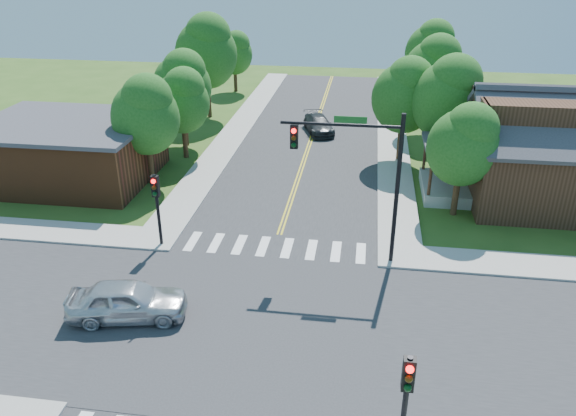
% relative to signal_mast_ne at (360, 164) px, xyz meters
% --- Properties ---
extents(ground, '(100.00, 100.00, 0.00)m').
position_rel_signal_mast_ne_xyz_m(ground, '(-3.91, -5.59, -4.85)').
color(ground, '#305019').
rests_on(ground, ground).
extents(road_ns, '(10.00, 90.00, 0.04)m').
position_rel_signal_mast_ne_xyz_m(road_ns, '(-3.91, -5.59, -4.83)').
color(road_ns, '#2D2D30').
rests_on(road_ns, ground).
extents(road_ew, '(90.00, 10.00, 0.04)m').
position_rel_signal_mast_ne_xyz_m(road_ew, '(-3.91, -5.59, -4.83)').
color(road_ew, '#2D2D30').
rests_on(road_ew, ground).
extents(intersection_patch, '(10.20, 10.20, 0.06)m').
position_rel_signal_mast_ne_xyz_m(intersection_patch, '(-3.91, -5.59, -4.85)').
color(intersection_patch, '#2D2D30').
rests_on(intersection_patch, ground).
extents(sidewalk_ne, '(40.00, 40.00, 0.14)m').
position_rel_signal_mast_ne_xyz_m(sidewalk_ne, '(11.90, 10.23, -4.78)').
color(sidewalk_ne, '#9E9B93').
rests_on(sidewalk_ne, ground).
extents(sidewalk_nw, '(40.00, 40.00, 0.14)m').
position_rel_signal_mast_ne_xyz_m(sidewalk_nw, '(-19.73, 10.23, -4.78)').
color(sidewalk_nw, '#9E9B93').
rests_on(sidewalk_nw, ground).
extents(crosswalk_north, '(8.85, 2.00, 0.01)m').
position_rel_signal_mast_ne_xyz_m(crosswalk_north, '(-3.91, 0.61, -4.80)').
color(crosswalk_north, white).
rests_on(crosswalk_north, ground).
extents(centerline, '(0.30, 90.00, 0.01)m').
position_rel_signal_mast_ne_xyz_m(centerline, '(-3.91, -5.59, -4.80)').
color(centerline, yellow).
rests_on(centerline, ground).
extents(signal_mast_ne, '(5.30, 0.42, 7.20)m').
position_rel_signal_mast_ne_xyz_m(signal_mast_ne, '(0.00, 0.00, 0.00)').
color(signal_mast_ne, black).
rests_on(signal_mast_ne, ground).
extents(signal_pole_se, '(0.34, 0.42, 3.80)m').
position_rel_signal_mast_ne_xyz_m(signal_pole_se, '(1.69, -11.21, -2.19)').
color(signal_pole_se, black).
rests_on(signal_pole_se, ground).
extents(signal_pole_nw, '(0.34, 0.42, 3.80)m').
position_rel_signal_mast_ne_xyz_m(signal_pole_nw, '(-9.51, -0.01, -2.19)').
color(signal_pole_nw, black).
rests_on(signal_pole_nw, ground).
extents(house_ne, '(13.05, 8.80, 7.11)m').
position_rel_signal_mast_ne_xyz_m(house_ne, '(11.19, 8.65, -1.52)').
color(house_ne, '#341F12').
rests_on(house_ne, ground).
extents(building_nw, '(10.40, 8.40, 3.73)m').
position_rel_signal_mast_ne_xyz_m(building_nw, '(-18.11, 7.61, -2.97)').
color(building_nw, brown).
rests_on(building_nw, ground).
extents(tree_e_a, '(3.75, 3.56, 6.37)m').
position_rel_signal_mast_ne_xyz_m(tree_e_a, '(5.31, 5.68, -0.68)').
color(tree_e_a, '#382314').
rests_on(tree_e_a, ground).
extents(tree_e_b, '(4.49, 4.26, 7.63)m').
position_rel_signal_mast_ne_xyz_m(tree_e_b, '(5.15, 12.25, 0.15)').
color(tree_e_b, '#382314').
rests_on(tree_e_b, ground).
extents(tree_e_c, '(4.50, 4.27, 7.64)m').
position_rel_signal_mast_ne_xyz_m(tree_e_c, '(4.96, 20.24, 0.16)').
color(tree_e_c, '#382314').
rests_on(tree_e_c, ground).
extents(tree_e_d, '(4.48, 4.25, 7.61)m').
position_rel_signal_mast_ne_xyz_m(tree_e_d, '(5.51, 29.06, 0.14)').
color(tree_e_d, '#382314').
rests_on(tree_e_d, ground).
extents(tree_w_a, '(4.05, 3.85, 6.89)m').
position_rel_signal_mast_ne_xyz_m(tree_w_a, '(-12.72, 7.51, -0.34)').
color(tree_w_a, '#382314').
rests_on(tree_w_a, ground).
extents(tree_w_b, '(4.15, 3.94, 7.05)m').
position_rel_signal_mast_ne_xyz_m(tree_w_b, '(-12.81, 14.79, -0.23)').
color(tree_w_b, '#382314').
rests_on(tree_w_b, ground).
extents(tree_w_c, '(5.08, 4.82, 8.63)m').
position_rel_signal_mast_ne_xyz_m(tree_w_c, '(-13.07, 22.16, 0.80)').
color(tree_w_c, '#382314').
rests_on(tree_w_c, ground).
extents(tree_w_d, '(3.50, 3.33, 5.96)m').
position_rel_signal_mast_ne_xyz_m(tree_w_d, '(-12.89, 31.25, -0.95)').
color(tree_w_d, '#382314').
rests_on(tree_w_d, ground).
extents(tree_house, '(4.21, 4.00, 7.15)m').
position_rel_signal_mast_ne_xyz_m(tree_house, '(2.57, 13.71, -0.17)').
color(tree_house, '#382314').
rests_on(tree_house, ground).
extents(tree_bldg, '(3.72, 3.54, 6.33)m').
position_rel_signal_mast_ne_xyz_m(tree_bldg, '(-12.06, 12.29, -0.71)').
color(tree_bldg, '#382314').
rests_on(tree_bldg, ground).
extents(car_silver, '(3.65, 5.39, 1.59)m').
position_rel_signal_mast_ne_xyz_m(car_silver, '(-8.78, -5.81, -4.05)').
color(car_silver, silver).
rests_on(car_silver, ground).
extents(car_dgrey, '(4.46, 5.52, 1.29)m').
position_rel_signal_mast_ne_xyz_m(car_dgrey, '(-3.53, 19.17, -4.21)').
color(car_dgrey, '#272A2B').
rests_on(car_dgrey, ground).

